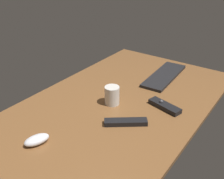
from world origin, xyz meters
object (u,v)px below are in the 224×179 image
Objects in this scene: computer_mouse at (37,140)px; coffee_mug at (112,95)px; media_remote at (165,106)px; keyboard at (164,76)px; tv_remote at (126,122)px.

coffee_mug is at bearing 9.69° from computer_mouse.
coffee_mug is at bearing 39.69° from media_remote.
tv_remote is (-56.13, -7.77, 0.27)cm from keyboard.
media_remote is (-33.20, -16.17, 0.40)cm from keyboard.
computer_mouse is 44.84cm from coffee_mug.
computer_mouse is 39.80cm from tv_remote.
computer_mouse is (-88.90, 14.80, 0.98)cm from keyboard.
keyboard is at bearing -10.14° from coffee_mug.
coffee_mug reaches higher than computer_mouse.
coffee_mug reaches higher than media_remote.
keyboard is 56.66cm from tv_remote.
keyboard is at bearing -49.74° from media_remote.
tv_remote is 19.83cm from coffee_mug.
tv_remote is (-22.93, 8.40, -0.12)cm from media_remote.
keyboard is 4.29× the size of coffee_mug.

